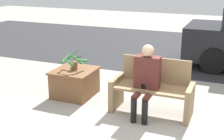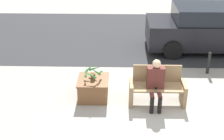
{
  "view_description": "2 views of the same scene",
  "coord_description": "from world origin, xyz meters",
  "views": [
    {
      "loc": [
        1.28,
        -4.2,
        2.45
      ],
      "look_at": [
        -0.88,
        1.1,
        0.64
      ],
      "focal_mm": 50.0,
      "sensor_mm": 36.0,
      "label": 1
    },
    {
      "loc": [
        -1.01,
        -6.12,
        4.45
      ],
      "look_at": [
        -1.19,
        0.97,
        0.89
      ],
      "focal_mm": 50.0,
      "sensor_mm": 36.0,
      "label": 2
    }
  ],
  "objects": [
    {
      "name": "planter_box",
      "position": [
        -1.69,
        1.08,
        0.3
      ],
      "size": [
        0.81,
        0.85,
        0.56
      ],
      "color": "brown",
      "rests_on": "ground_plane"
    },
    {
      "name": "person_seated",
      "position": [
        -0.09,
        0.73,
        0.72
      ],
      "size": [
        0.44,
        0.58,
        1.28
      ],
      "color": "#51231E",
      "rests_on": "ground_plane"
    },
    {
      "name": "ground_plane",
      "position": [
        0.0,
        0.0,
        0.0
      ],
      "size": [
        30.0,
        30.0,
        0.0
      ],
      "primitive_type": "plane",
      "color": "#9E998E"
    },
    {
      "name": "bench",
      "position": [
        -0.02,
        0.91,
        0.43
      ],
      "size": [
        1.44,
        0.59,
        0.97
      ],
      "color": "#8C704C",
      "rests_on": "ground_plane"
    },
    {
      "name": "potted_plant",
      "position": [
        -1.7,
        1.08,
        0.77
      ],
      "size": [
        0.5,
        0.52,
        0.45
      ],
      "color": "brown",
      "rests_on": "planter_box"
    },
    {
      "name": "road_surface",
      "position": [
        0.0,
        5.96,
        0.0
      ],
      "size": [
        20.0,
        6.0,
        0.01
      ],
      "primitive_type": "cube",
      "color": "#2D2D30",
      "rests_on": "ground_plane"
    }
  ]
}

